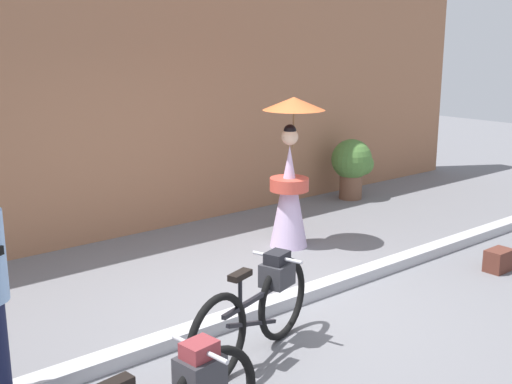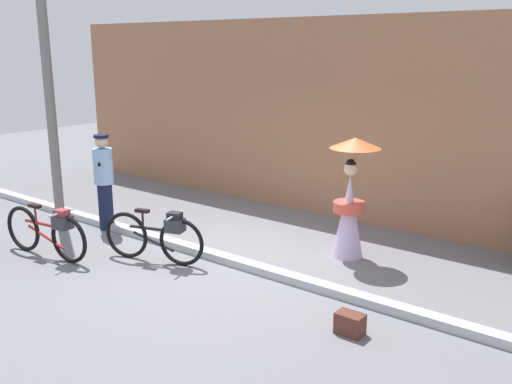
# 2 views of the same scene
# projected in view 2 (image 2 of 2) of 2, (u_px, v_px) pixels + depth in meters

# --- Properties ---
(ground_plane) EXTENTS (30.00, 30.00, 0.00)m
(ground_plane) POSITION_uv_depth(u_px,v_px,m) (220.00, 261.00, 8.71)
(ground_plane) COLOR slate
(building_wall) EXTENTS (14.00, 0.40, 3.74)m
(building_wall) POSITION_uv_depth(u_px,v_px,m) (333.00, 119.00, 10.76)
(building_wall) COLOR #9E6B4C
(building_wall) RESTS_ON ground_plane
(sidewalk_curb) EXTENTS (14.00, 0.20, 0.12)m
(sidewalk_curb) POSITION_uv_depth(u_px,v_px,m) (220.00, 257.00, 8.70)
(sidewalk_curb) COLOR #B2B2B7
(sidewalk_curb) RESTS_ON ground_plane
(bicycle_near_officer) EXTENTS (1.78, 0.48, 0.83)m
(bicycle_near_officer) POSITION_uv_depth(u_px,v_px,m) (48.00, 231.00, 8.76)
(bicycle_near_officer) COLOR black
(bicycle_near_officer) RESTS_ON ground_plane
(bicycle_far_side) EXTENTS (1.63, 0.63, 0.83)m
(bicycle_far_side) POSITION_uv_depth(u_px,v_px,m) (157.00, 235.00, 8.57)
(bicycle_far_side) COLOR black
(bicycle_far_side) RESTS_ON ground_plane
(person_officer) EXTENTS (0.34, 0.34, 1.72)m
(person_officer) POSITION_uv_depth(u_px,v_px,m) (104.00, 179.00, 10.03)
(person_officer) COLOR #141938
(person_officer) RESTS_ON ground_plane
(person_with_parasol) EXTENTS (0.77, 0.77, 1.89)m
(person_with_parasol) POSITION_uv_depth(u_px,v_px,m) (350.00, 199.00, 8.68)
(person_with_parasol) COLOR silver
(person_with_parasol) RESTS_ON ground_plane
(backpack_on_pavement) EXTENTS (0.32, 0.21, 0.25)m
(backpack_on_pavement) POSITION_uv_depth(u_px,v_px,m) (350.00, 323.00, 6.47)
(backpack_on_pavement) COLOR #592D23
(backpack_on_pavement) RESTS_ON ground_plane
(utility_pole) EXTENTS (0.18, 0.18, 4.80)m
(utility_pole) POSITION_uv_depth(u_px,v_px,m) (49.00, 92.00, 10.34)
(utility_pole) COLOR slate
(utility_pole) RESTS_ON ground_plane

